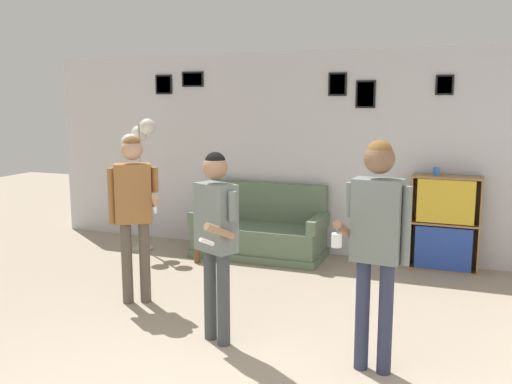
# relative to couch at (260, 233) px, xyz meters

# --- Properties ---
(wall_back) EXTENTS (8.56, 0.08, 2.70)m
(wall_back) POSITION_rel_couch_xyz_m (0.89, 0.41, 1.05)
(wall_back) COLOR silver
(wall_back) RESTS_ON ground_plane
(couch) EXTENTS (1.73, 0.80, 0.95)m
(couch) POSITION_rel_couch_xyz_m (0.00, 0.00, 0.00)
(couch) COLOR #5B7056
(couch) RESTS_ON ground_plane
(bookshelf) EXTENTS (0.82, 0.30, 1.16)m
(bookshelf) POSITION_rel_couch_xyz_m (2.33, 0.19, 0.27)
(bookshelf) COLOR olive
(bookshelf) RESTS_ON ground_plane
(floor_lamp) EXTENTS (0.43, 0.46, 1.82)m
(floor_lamp) POSITION_rel_couch_xyz_m (-1.64, -0.32, 1.17)
(floor_lamp) COLOR #ADA89E
(floor_lamp) RESTS_ON ground_plane
(person_player_foreground_left) EXTENTS (0.60, 0.38, 1.72)m
(person_player_foreground_left) POSITION_rel_couch_xyz_m (-0.58, -2.13, 0.76)
(person_player_foreground_left) COLOR brown
(person_player_foreground_left) RESTS_ON ground_plane
(person_player_foreground_center) EXTENTS (0.46, 0.58, 1.66)m
(person_player_foreground_center) POSITION_rel_couch_xyz_m (0.60, -2.72, 0.71)
(person_player_foreground_center) COLOR #3D4247
(person_player_foreground_center) RESTS_ON ground_plane
(person_watcher_holding_cup) EXTENTS (0.53, 0.43, 1.80)m
(person_watcher_holding_cup) POSITION_rel_couch_xyz_m (1.95, -2.78, 0.81)
(person_watcher_holding_cup) COLOR #2D334C
(person_watcher_holding_cup) RESTS_ON ground_plane
(bottle_on_floor) EXTENTS (0.08, 0.08, 0.29)m
(bottle_on_floor) POSITION_rel_couch_xyz_m (-0.64, -0.62, -0.19)
(bottle_on_floor) COLOR brown
(bottle_on_floor) RESTS_ON ground_plane
(drinking_cup) EXTENTS (0.07, 0.07, 0.10)m
(drinking_cup) POSITION_rel_couch_xyz_m (2.20, 0.19, 0.91)
(drinking_cup) COLOR blue
(drinking_cup) RESTS_ON bookshelf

